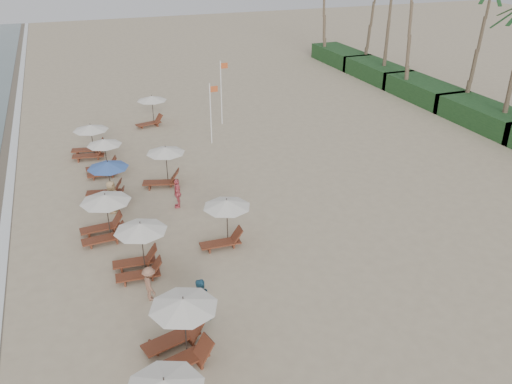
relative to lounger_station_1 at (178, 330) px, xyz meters
name	(u,v)px	position (x,y,z in m)	size (l,w,h in m)	color
ground	(299,305)	(5.05, 1.04, -1.15)	(160.00, 160.00, 0.00)	tan
foam_line	(4,234)	(-6.15, 11.04, -1.13)	(0.50, 140.00, 0.02)	white
shrub_hedge	(486,116)	(27.05, 15.54, -0.35)	(3.20, 53.00, 1.60)	#193D1C
lounger_station_1	(178,330)	(0.00, 0.00, 0.00)	(2.78, 2.45, 2.38)	brown
lounger_station_2	(138,248)	(-0.46, 5.49, 0.08)	(2.52, 2.25, 2.40)	brown
lounger_station_3	(103,216)	(-1.53, 9.02, 0.02)	(2.66, 2.39, 2.25)	brown
lounger_station_4	(106,181)	(-0.98, 12.99, -0.01)	(2.55, 2.21, 2.25)	brown
lounger_station_5	(102,157)	(-0.78, 16.64, -0.03)	(2.37, 2.08, 2.21)	brown
lounger_station_6	(89,141)	(-1.34, 19.85, -0.09)	(2.65, 2.26, 2.12)	brown
inland_station_0	(224,218)	(3.66, 6.41, 0.26)	(2.64, 2.24, 2.22)	brown
inland_station_1	(163,163)	(2.34, 13.88, 0.20)	(2.77, 2.24, 2.22)	brown
inland_station_2	(150,107)	(3.55, 24.56, 0.26)	(2.67, 2.24, 2.22)	brown
beachgoer_mid_a	(200,301)	(1.17, 1.54, -0.23)	(0.89, 0.69, 1.82)	teal
beachgoer_mid_b	(150,284)	(-0.35, 3.51, -0.41)	(0.96, 0.55, 1.48)	#96654C
beachgoer_far_a	(178,193)	(2.46, 10.87, -0.34)	(0.95, 0.39, 1.62)	#D1535D
beachgoer_far_b	(112,197)	(-0.86, 11.52, -0.27)	(0.86, 0.56, 1.76)	tan
flag_pole_near	(211,111)	(6.82, 19.35, 1.20)	(0.59, 0.08, 4.21)	silver
flag_pole_far	(222,90)	(8.69, 23.00, 1.52)	(0.60, 0.08, 4.83)	silver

